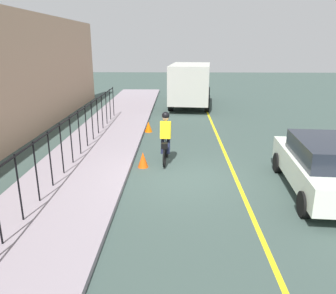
# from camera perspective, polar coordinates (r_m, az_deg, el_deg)

# --- Properties ---
(ground_plane) EXTENTS (80.00, 80.00, 0.00)m
(ground_plane) POSITION_cam_1_polar(r_m,az_deg,el_deg) (10.55, 2.88, -5.44)
(ground_plane) COLOR #374943
(lane_line_centre) EXTENTS (36.00, 0.12, 0.01)m
(lane_line_centre) POSITION_cam_1_polar(r_m,az_deg,el_deg) (10.71, 11.50, -5.41)
(lane_line_centre) COLOR yellow
(lane_line_centre) RESTS_ON ground
(sidewalk) EXTENTS (40.00, 3.20, 0.15)m
(sidewalk) POSITION_cam_1_polar(r_m,az_deg,el_deg) (10.97, -15.22, -4.71)
(sidewalk) COLOR gray
(sidewalk) RESTS_ON ground
(iron_fence) EXTENTS (15.60, 0.04, 1.60)m
(iron_fence) POSITION_cam_1_polar(r_m,az_deg,el_deg) (11.65, -16.19, 2.43)
(iron_fence) COLOR black
(iron_fence) RESTS_ON sidewalk
(cyclist_lead) EXTENTS (1.71, 0.38, 1.83)m
(cyclist_lead) POSITION_cam_1_polar(r_m,az_deg,el_deg) (11.66, -0.41, 1.55)
(cyclist_lead) COLOR black
(cyclist_lead) RESTS_ON ground
(patrol_sedan) EXTENTS (4.52, 2.17, 1.58)m
(patrol_sedan) POSITION_cam_1_polar(r_m,az_deg,el_deg) (10.25, 24.84, -2.84)
(patrol_sedan) COLOR white
(patrol_sedan) RESTS_ON ground
(box_truck_background) EXTENTS (6.90, 3.05, 2.78)m
(box_truck_background) POSITION_cam_1_polar(r_m,az_deg,el_deg) (22.70, 3.90, 10.82)
(box_truck_background) COLOR beige
(box_truck_background) RESTS_ON ground
(traffic_cone_near) EXTENTS (0.36, 0.36, 0.51)m
(traffic_cone_near) POSITION_cam_1_polar(r_m,az_deg,el_deg) (16.04, -3.33, 3.46)
(traffic_cone_near) COLOR #FA6205
(traffic_cone_near) RESTS_ON ground
(traffic_cone_far) EXTENTS (0.36, 0.36, 0.53)m
(traffic_cone_far) POSITION_cam_1_polar(r_m,az_deg,el_deg) (11.46, -4.26, -2.16)
(traffic_cone_far) COLOR #F6530D
(traffic_cone_far) RESTS_ON ground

